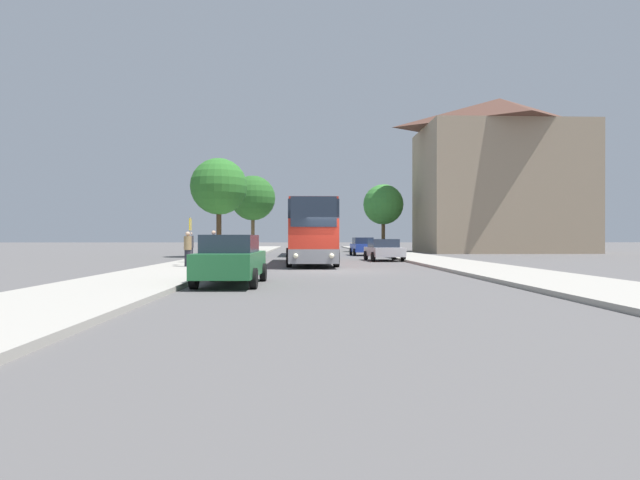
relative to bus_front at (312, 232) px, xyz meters
The scene contains 16 objects.
ground_plane 6.60m from the bus_front, 81.71° to the right, with size 300.00×300.00×0.00m, color #565454.
sidewalk_left 8.91m from the bus_front, 134.20° to the right, with size 4.00×120.00×0.15m, color #A39E93.
sidewalk_right 10.25m from the bus_front, 38.35° to the right, with size 4.00×120.00×0.15m, color #A39E93.
building_right_background 30.89m from the bus_front, 48.29° to the left, with size 16.14×10.47×16.16m.
bus_front is the anchor object (origin of this frame).
bus_middle 14.93m from the bus_front, 89.92° to the left, with size 2.92×11.20×3.37m.
parked_car_left_curb 13.23m from the bus_front, 102.36° to the right, with size 2.05×4.38×1.61m.
parked_car_right_near 6.35m from the bus_front, 39.03° to the left, with size 2.33×4.18×1.44m.
parked_car_right_far 14.91m from the bus_front, 71.57° to the left, with size 2.06×4.09×1.55m.
bus_stop_sign 7.30m from the bus_front, 146.89° to the right, with size 0.08×0.45×2.39m.
pedestrian_waiting_near 7.86m from the bus_front, 140.36° to the right, with size 0.36×0.36×1.67m.
pedestrian_waiting_far 6.93m from the bus_front, behind, with size 0.36×0.36×1.71m.
pedestrian_walking_back 5.71m from the bus_front, 161.15° to the right, with size 0.36×0.36×1.76m.
tree_left_near 27.96m from the bus_front, 102.72° to the left, with size 5.01×5.01×8.34m.
tree_left_far 13.35m from the bus_front, 123.84° to the left, with size 4.46×4.46×7.66m.
tree_right_near 27.37m from the bus_front, 72.00° to the left, with size 4.44×4.44×7.30m.
Camera 1 is at (-1.44, -22.72, 1.51)m, focal length 28.00 mm.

